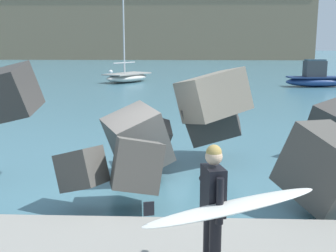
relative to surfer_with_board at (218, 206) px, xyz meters
The scene contains 8 objects.
ground_plane 4.32m from the surfer_with_board, 111.46° to the left, with size 400.00×400.00×0.00m, color #42707F.
breakwater_jetty 5.42m from the surfer_with_board, 67.29° to the left, with size 31.41×6.03×2.83m.
surfer_with_board is the anchor object (origin of this frame).
boat_near_left 28.98m from the surfer_with_board, 70.59° to the left, with size 5.15×2.03×2.07m.
boat_near_right 31.03m from the surfer_with_board, 99.89° to the left, with size 4.24×5.07×7.42m.
mooring_buoy_inner 45.48m from the surfer_with_board, 114.28° to the left, with size 0.44×0.44×0.44m.
mooring_buoy_middle 41.26m from the surfer_with_board, 101.86° to the left, with size 0.44×0.44×0.44m.
headland_bluff 100.57m from the surfer_with_board, 99.30° to the left, with size 84.82×38.16×15.61m.
Camera 1 is at (1.10, -8.59, 3.19)m, focal length 44.61 mm.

